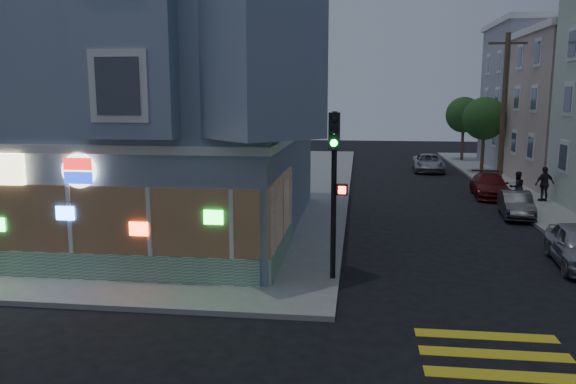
% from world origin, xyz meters
% --- Properties ---
extents(ground, '(120.00, 120.00, 0.00)m').
position_xyz_m(ground, '(0.00, 0.00, 0.00)').
color(ground, black).
rests_on(ground, ground).
extents(sidewalk_nw, '(33.00, 42.00, 0.15)m').
position_xyz_m(sidewalk_nw, '(-13.50, 23.00, 0.07)').
color(sidewalk_nw, gray).
rests_on(sidewalk_nw, ground).
extents(corner_building, '(14.60, 14.60, 11.40)m').
position_xyz_m(corner_building, '(-6.00, 10.98, 5.82)').
color(corner_building, gray).
rests_on(corner_building, sidewalk_nw).
extents(row_house_d, '(12.00, 8.60, 10.50)m').
position_xyz_m(row_house_d, '(19.50, 34.00, 5.40)').
color(row_house_d, gray).
rests_on(row_house_d, sidewalk_ne).
extents(utility_pole, '(2.20, 0.30, 9.00)m').
position_xyz_m(utility_pole, '(12.00, 24.00, 4.80)').
color(utility_pole, '#4C3826').
rests_on(utility_pole, sidewalk_ne).
extents(street_tree_near, '(3.00, 3.00, 5.30)m').
position_xyz_m(street_tree_near, '(12.20, 30.00, 3.94)').
color(street_tree_near, '#4C3826').
rests_on(street_tree_near, sidewalk_ne).
extents(street_tree_far, '(3.00, 3.00, 5.30)m').
position_xyz_m(street_tree_far, '(12.20, 38.00, 3.94)').
color(street_tree_far, '#4C3826').
rests_on(street_tree_far, sidewalk_ne).
extents(pedestrian_a, '(0.90, 0.77, 1.62)m').
position_xyz_m(pedestrian_a, '(11.45, 18.04, 0.96)').
color(pedestrian_a, black).
rests_on(pedestrian_a, sidewalk_ne).
extents(pedestrian_b, '(1.14, 0.76, 1.80)m').
position_xyz_m(pedestrian_b, '(13.00, 18.79, 1.05)').
color(pedestrian_b, '#28242D').
rests_on(pedestrian_b, sidewalk_ne).
extents(parked_car_b, '(1.63, 3.70, 1.18)m').
position_xyz_m(parked_car_b, '(10.70, 15.25, 0.59)').
color(parked_car_b, '#313336').
rests_on(parked_car_b, ground).
extents(parked_car_c, '(2.10, 4.51, 1.27)m').
position_xyz_m(parked_car_c, '(10.70, 20.55, 0.64)').
color(parked_car_c, maroon).
rests_on(parked_car_c, ground).
extents(parked_car_d, '(2.35, 4.73, 1.29)m').
position_xyz_m(parked_car_d, '(8.60, 30.98, 0.64)').
color(parked_car_d, '#9DA2A8').
rests_on(parked_car_d, ground).
extents(traffic_signal, '(0.56, 0.55, 4.92)m').
position_xyz_m(traffic_signal, '(2.82, 4.88, 3.47)').
color(traffic_signal, black).
rests_on(traffic_signal, sidewalk_nw).
extents(fire_hydrant, '(0.45, 0.26, 0.77)m').
position_xyz_m(fire_hydrant, '(11.30, 15.37, 0.56)').
color(fire_hydrant, white).
rests_on(fire_hydrant, sidewalk_ne).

